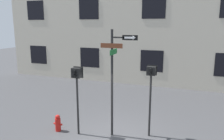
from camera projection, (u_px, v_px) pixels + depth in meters
ground_plane at (114, 139)px, 8.39m from camera, size 60.00×60.00×0.00m
street_sign_pole at (114, 75)px, 8.15m from camera, size 1.38×0.73×4.15m
pedestrian_signal_left at (77, 82)px, 8.34m from camera, size 0.40×0.40×2.74m
pedestrian_signal_right at (151, 83)px, 8.20m from camera, size 0.38×0.40×2.82m
fire_hydrant at (58, 123)px, 8.98m from camera, size 0.38×0.22×0.70m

